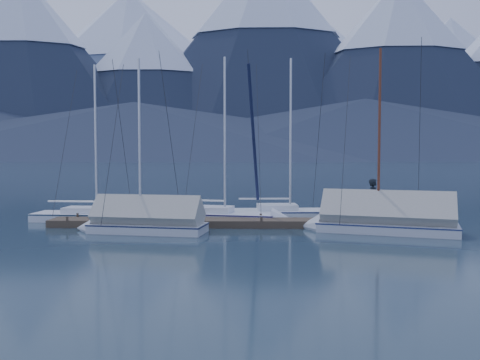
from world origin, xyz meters
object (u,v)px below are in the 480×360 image
(sailboat_open_right, at_px, (299,215))
(sailboat_open_left, at_px, (106,218))
(person, at_px, (374,199))
(sailboat_covered_far, at_px, (138,223))
(sailboat_open_mid, at_px, (234,218))
(sailboat_covered_near, at_px, (375,222))

(sailboat_open_right, bearing_deg, sailboat_open_left, -172.33)
(person, bearing_deg, sailboat_open_right, 64.02)
(sailboat_open_right, bearing_deg, sailboat_covered_far, -146.31)
(sailboat_open_mid, height_order, person, sailboat_open_mid)
(sailboat_open_left, bearing_deg, sailboat_covered_near, -14.42)
(sailboat_open_left, xyz_separation_m, sailboat_covered_far, (2.49, -3.68, 0.25))
(sailboat_open_left, xyz_separation_m, sailboat_open_mid, (6.59, -0.02, 0.01))
(sailboat_covered_near, xyz_separation_m, sailboat_covered_far, (-10.41, -0.36, -0.04))
(sailboat_covered_far, bearing_deg, sailboat_open_left, 124.08)
(sailboat_open_mid, xyz_separation_m, sailboat_open_right, (3.44, 1.37, 0.00))
(sailboat_covered_near, bearing_deg, sailboat_open_left, 165.58)
(sailboat_open_mid, relative_size, sailboat_open_right, 0.98)
(sailboat_open_left, xyz_separation_m, sailboat_open_right, (10.03, 1.35, 0.01))
(sailboat_open_right, distance_m, sailboat_covered_near, 5.49)
(sailboat_open_left, relative_size, sailboat_covered_near, 0.98)
(sailboat_open_mid, xyz_separation_m, sailboat_covered_far, (-4.10, -3.66, 0.24))
(person, bearing_deg, sailboat_covered_near, -171.32)
(sailboat_open_right, distance_m, sailboat_covered_far, 9.07)
(sailboat_covered_near, bearing_deg, sailboat_open_mid, 152.39)
(sailboat_covered_far, bearing_deg, person, 9.47)
(sailboat_open_mid, distance_m, sailboat_covered_near, 7.13)
(sailboat_open_right, xyz_separation_m, person, (3.15, -3.24, 1.14))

